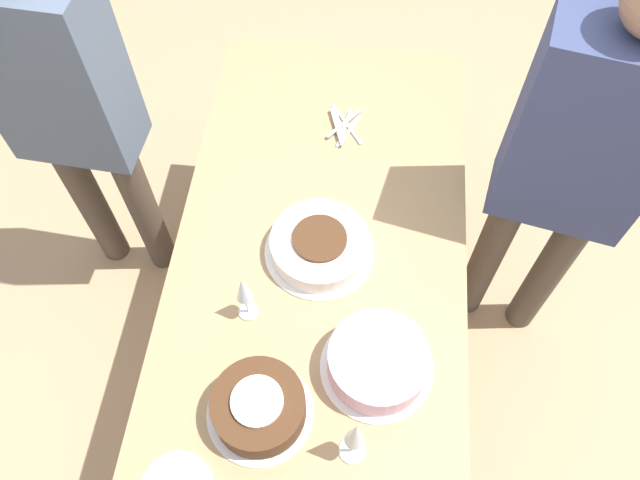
% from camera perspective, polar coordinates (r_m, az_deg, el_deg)
% --- Properties ---
extents(ground_plane, '(12.00, 12.00, 0.00)m').
position_cam_1_polar(ground_plane, '(2.58, 0.00, -9.39)').
color(ground_plane, tan).
extents(dining_table, '(1.78, 0.89, 0.77)m').
position_cam_1_polar(dining_table, '(1.99, 0.00, -2.30)').
color(dining_table, tan).
rests_on(dining_table, ground_plane).
extents(cake_center_white, '(0.33, 0.33, 0.08)m').
position_cam_1_polar(cake_center_white, '(1.86, 0.09, -0.51)').
color(cake_center_white, white).
rests_on(cake_center_white, dining_table).
extents(cake_front_chocolate, '(0.28, 0.28, 0.11)m').
position_cam_1_polar(cake_front_chocolate, '(1.66, -5.62, -14.98)').
color(cake_front_chocolate, white).
rests_on(cake_front_chocolate, dining_table).
extents(cake_back_decorated, '(0.31, 0.31, 0.10)m').
position_cam_1_polar(cake_back_decorated, '(1.70, 5.31, -11.03)').
color(cake_back_decorated, white).
rests_on(cake_back_decorated, dining_table).
extents(wine_glass_near, '(0.06, 0.06, 0.20)m').
position_cam_1_polar(wine_glass_near, '(1.69, -7.00, -4.61)').
color(wine_glass_near, silver).
rests_on(wine_glass_near, dining_table).
extents(wine_glass_far, '(0.07, 0.07, 0.24)m').
position_cam_1_polar(wine_glass_far, '(1.52, 3.23, -17.36)').
color(wine_glass_far, silver).
rests_on(wine_glass_far, dining_table).
extents(fork_pile, '(0.19, 0.13, 0.02)m').
position_cam_1_polar(fork_pile, '(2.17, 2.16, 10.34)').
color(fork_pile, silver).
rests_on(fork_pile, dining_table).
extents(person_cutting, '(0.25, 0.41, 1.58)m').
position_cam_1_polar(person_cutting, '(2.16, -22.14, 11.50)').
color(person_cutting, '#4C4238').
rests_on(person_cutting, ground_plane).
extents(person_watching, '(0.30, 0.44, 1.63)m').
position_cam_1_polar(person_watching, '(1.94, 22.15, 6.50)').
color(person_watching, '#4C4238').
rests_on(person_watching, ground_plane).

